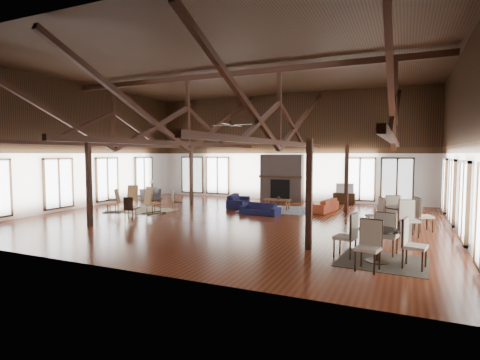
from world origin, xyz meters
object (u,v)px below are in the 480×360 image
at_px(sofa_navy_left, 238,201).
at_px(cafe_table_far, 399,214).
at_px(coffee_table, 277,200).
at_px(cafe_table_near, 378,239).
at_px(tv_console, 344,198).
at_px(sofa_orange, 324,205).
at_px(armchair, 150,194).
at_px(sofa_navy_front, 260,209).

height_order(sofa_navy_left, cafe_table_far, cafe_table_far).
distance_m(coffee_table, cafe_table_near, 8.91).
distance_m(sofa_navy_left, cafe_table_far, 8.09).
height_order(sofa_navy_left, tv_console, sofa_navy_left).
bearing_deg(coffee_table, sofa_orange, -0.38).
height_order(armchair, cafe_table_near, cafe_table_near).
distance_m(sofa_orange, cafe_table_near, 8.08).
distance_m(armchair, tv_console, 10.80).
relative_size(sofa_orange, cafe_table_far, 0.89).
relative_size(sofa_navy_left, sofa_orange, 1.06).
xyz_separation_m(cafe_table_near, cafe_table_far, (0.40, 4.18, 0.01)).
relative_size(sofa_navy_left, tv_console, 1.86).
relative_size(armchair, cafe_table_far, 0.43).
height_order(sofa_navy_front, sofa_orange, sofa_orange).
xyz_separation_m(sofa_orange, cafe_table_far, (3.23, -3.38, 0.29)).
bearing_deg(sofa_orange, tv_console, -178.54).
distance_m(sofa_navy_left, sofa_orange, 4.20).
xyz_separation_m(sofa_navy_left, tv_console, (4.64, 3.40, -0.02)).
relative_size(coffee_table, cafe_table_far, 0.58).
height_order(sofa_navy_left, cafe_table_near, cafe_table_near).
bearing_deg(sofa_navy_left, coffee_table, -102.69).
relative_size(sofa_orange, cafe_table_near, 0.89).
bearing_deg(coffee_table, sofa_navy_left, 174.68).
bearing_deg(coffee_table, cafe_table_near, -61.35).
bearing_deg(sofa_navy_left, sofa_orange, -100.14).
bearing_deg(armchair, coffee_table, -73.02).
relative_size(sofa_orange, armchair, 2.04).
bearing_deg(cafe_table_near, sofa_orange, 110.50).
distance_m(cafe_table_near, cafe_table_far, 4.20).
bearing_deg(sofa_orange, armchair, -82.25).
bearing_deg(sofa_orange, sofa_navy_front, -39.32).
height_order(coffee_table, cafe_table_far, cafe_table_far).
height_order(sofa_orange, cafe_table_near, cafe_table_near).
distance_m(armchair, cafe_table_near, 15.00).
bearing_deg(cafe_table_near, cafe_table_far, 84.48).
bearing_deg(sofa_navy_left, armchair, 72.48).
relative_size(sofa_navy_front, sofa_navy_left, 0.82).
height_order(cafe_table_near, tv_console, cafe_table_near).
relative_size(sofa_navy_front, sofa_orange, 0.87).
bearing_deg(coffee_table, cafe_table_far, -36.05).
distance_m(sofa_navy_front, sofa_navy_left, 2.63).
distance_m(sofa_navy_front, cafe_table_far, 5.73).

